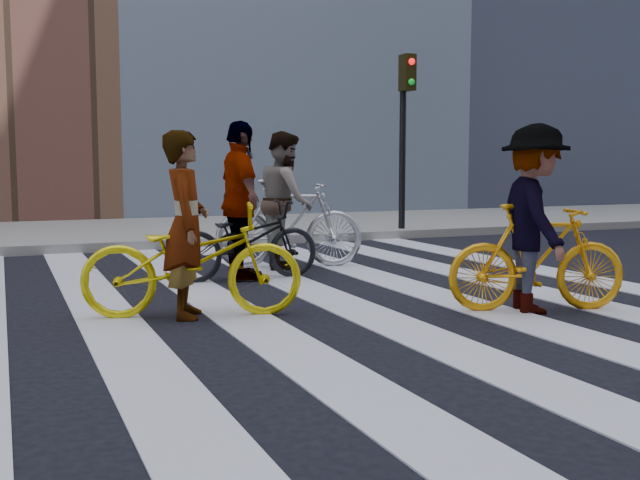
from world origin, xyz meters
TOP-DOWN VIEW (x-y plane):
  - ground at (0.00, 0.00)m, footprint 100.00×100.00m
  - sidewalk_far at (0.00, 7.50)m, footprint 100.00×5.00m
  - zebra_crosswalk at (0.00, 0.00)m, footprint 8.25×10.00m
  - traffic_signal at (4.40, 5.32)m, footprint 0.22×0.42m
  - bike_yellow_left at (-0.93, -0.30)m, footprint 2.05×1.17m
  - bike_silver_mid at (0.98, 2.31)m, footprint 2.01×1.04m
  - bike_yellow_right at (2.06, -1.30)m, footprint 1.73×0.98m
  - bike_dark_rear at (0.13, 1.53)m, footprint 1.78×0.62m
  - rider_left at (-0.98, -0.30)m, footprint 0.54×0.69m
  - rider_mid at (0.93, 2.31)m, footprint 0.88×1.01m
  - rider_right at (2.01, -1.30)m, footprint 0.96×1.26m
  - rider_rear at (0.08, 1.53)m, footprint 0.46×1.09m

SIDE VIEW (x-z plane):
  - ground at x=0.00m, z-range 0.00..0.00m
  - zebra_crosswalk at x=0.00m, z-range 0.00..0.01m
  - sidewalk_far at x=0.00m, z-range 0.00..0.15m
  - bike_dark_rear at x=0.13m, z-range 0.00..0.93m
  - bike_yellow_right at x=2.06m, z-range 0.00..1.00m
  - bike_yellow_left at x=-0.93m, z-range 0.00..1.02m
  - bike_silver_mid at x=0.98m, z-range 0.00..1.16m
  - rider_left at x=-0.98m, z-range 0.00..1.66m
  - rider_right at x=2.01m, z-range 0.00..1.73m
  - rider_mid at x=0.93m, z-range 0.00..1.78m
  - rider_rear at x=0.08m, z-range 0.00..1.86m
  - traffic_signal at x=4.40m, z-range 0.62..3.94m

